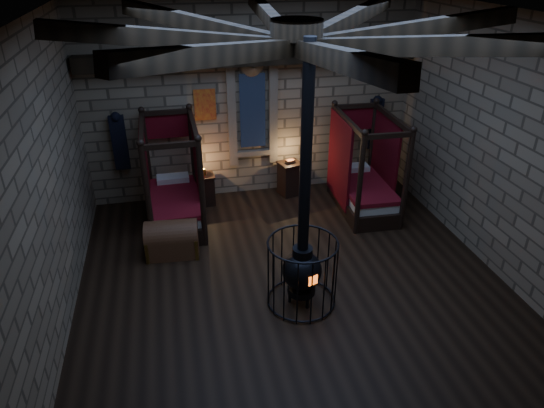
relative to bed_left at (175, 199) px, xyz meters
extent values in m
cube|color=black|center=(1.80, -2.42, -0.52)|extent=(7.00, 7.00, 0.01)
cube|color=#847054|center=(1.80, 1.08, 1.58)|extent=(7.00, 0.02, 4.20)
cube|color=#847054|center=(1.80, -5.92, 1.58)|extent=(7.00, 0.02, 4.20)
cube|color=#847054|center=(-1.70, -2.42, 1.58)|extent=(0.02, 7.00, 4.20)
cube|color=#847054|center=(5.30, -2.42, 1.58)|extent=(0.02, 7.00, 4.20)
cube|color=black|center=(1.80, -2.42, 3.68)|extent=(7.00, 7.00, 0.01)
cube|color=black|center=(1.80, 0.90, 2.53)|extent=(6.86, 0.35, 0.30)
cylinder|color=black|center=(1.80, -2.42, 3.53)|extent=(0.70, 0.70, 0.25)
cube|color=black|center=(1.80, 1.03, 1.38)|extent=(0.55, 0.04, 1.60)
cube|color=maroon|center=(0.80, 1.04, 1.58)|extent=(0.45, 0.03, 0.65)
cube|color=black|center=(-1.00, 0.92, 0.93)|extent=(0.30, 0.10, 1.15)
cube|color=black|center=(4.60, 0.92, 0.93)|extent=(0.30, 0.10, 1.15)
cube|color=black|center=(0.00, -0.08, -0.35)|extent=(1.05, 1.99, 0.34)
cube|color=beige|center=(0.00, -0.08, -0.08)|extent=(0.93, 1.83, 0.21)
cube|color=maroon|center=(0.00, -0.08, 0.05)|extent=(0.99, 1.87, 0.09)
cube|color=beige|center=(-0.01, 0.64, 0.15)|extent=(0.67, 0.34, 0.13)
cube|color=#5E080F|center=(-0.01, 0.90, 1.24)|extent=(1.04, 0.06, 0.52)
cylinder|color=black|center=(-0.46, -1.03, 0.53)|extent=(0.10, 0.10, 2.09)
cylinder|color=black|center=(-0.48, 0.86, 0.53)|extent=(0.10, 0.10, 2.09)
cylinder|color=black|center=(0.49, -1.02, 0.53)|extent=(0.10, 0.10, 2.09)
cylinder|color=black|center=(0.47, 0.87, 0.53)|extent=(0.10, 0.10, 2.09)
cube|color=#5E080F|center=(-0.51, 0.20, 0.58)|extent=(0.07, 1.42, 1.85)
cube|color=#5E080F|center=(0.50, 0.21, 0.58)|extent=(0.07, 1.42, 1.85)
cube|color=black|center=(3.92, -0.33, -0.35)|extent=(1.08, 1.97, 0.33)
cube|color=beige|center=(3.92, -0.33, -0.09)|extent=(0.96, 1.82, 0.20)
cube|color=maroon|center=(3.92, -0.33, 0.04)|extent=(1.02, 1.86, 0.09)
cube|color=beige|center=(3.95, 0.38, 0.13)|extent=(0.66, 0.35, 0.13)
cube|color=#5E080F|center=(3.96, 0.63, 1.20)|extent=(1.02, 0.09, 0.51)
cylinder|color=black|center=(3.42, -1.24, 0.51)|extent=(0.10, 0.10, 2.04)
cylinder|color=black|center=(3.49, 0.62, 0.51)|extent=(0.10, 0.10, 2.04)
cylinder|color=black|center=(4.34, -1.27, 0.51)|extent=(0.10, 0.10, 2.04)
cylinder|color=black|center=(4.42, 0.58, 0.51)|extent=(0.10, 0.10, 2.04)
cube|color=#5E080F|center=(3.44, -0.03, 0.55)|extent=(0.11, 1.39, 1.81)
cube|color=#5E080F|center=(4.42, -0.07, 0.55)|extent=(0.11, 1.39, 1.81)
cube|color=brown|center=(-0.13, -1.20, -0.32)|extent=(0.98, 0.64, 0.39)
cylinder|color=brown|center=(-0.13, -1.20, -0.13)|extent=(0.98, 0.64, 0.57)
cube|color=olive|center=(-0.56, -1.17, -0.32)|extent=(0.10, 0.60, 0.41)
cube|color=olive|center=(0.31, -1.24, -0.32)|extent=(0.10, 0.60, 0.41)
cube|color=brown|center=(4.01, -0.89, -0.36)|extent=(0.82, 0.61, 0.30)
cylinder|color=brown|center=(4.01, -0.89, -0.21)|extent=(0.82, 0.61, 0.45)
cube|color=olive|center=(3.68, -0.97, -0.36)|extent=(0.15, 0.46, 0.32)
cube|color=olive|center=(4.34, -0.81, -0.36)|extent=(0.15, 0.46, 0.32)
cube|color=black|center=(0.65, 0.64, -0.19)|extent=(0.41, 0.39, 0.65)
cube|color=black|center=(0.65, 0.64, 0.15)|extent=(0.45, 0.43, 0.04)
cylinder|color=olive|center=(0.65, 0.64, 0.25)|extent=(0.09, 0.09, 0.15)
cube|color=black|center=(2.57, 0.71, -0.15)|extent=(0.53, 0.51, 0.72)
cube|color=black|center=(2.57, 0.71, 0.23)|extent=(0.58, 0.56, 0.04)
cube|color=brown|center=(2.57, 0.71, 0.29)|extent=(0.21, 0.18, 0.05)
cylinder|color=black|center=(1.80, -3.03, -0.27)|extent=(0.44, 0.44, 0.11)
sphere|color=black|center=(1.80, -3.03, 0.09)|extent=(0.62, 0.62, 0.62)
cylinder|color=black|center=(1.80, -3.03, 0.42)|extent=(0.31, 0.31, 0.15)
cube|color=#FF5914|center=(1.90, -3.31, 0.09)|extent=(0.15, 0.07, 0.15)
cylinder|color=black|center=(1.80, -3.03, 2.00)|extent=(0.16, 0.16, 3.06)
torus|color=black|center=(1.80, -3.03, -0.47)|extent=(1.09, 1.09, 0.03)
torus|color=black|center=(1.80, -3.03, 0.58)|extent=(1.09, 1.09, 0.03)
camera|label=1|loc=(0.05, -8.88, 4.48)|focal=32.00mm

